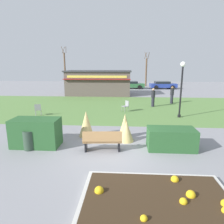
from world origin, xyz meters
The scene contains 21 objects.
ground_plane centered at (0.00, 0.00, 0.00)m, with size 80.00×80.00×0.00m, color gray.
lawn_patch centered at (0.00, 9.87, 0.00)m, with size 36.00×12.00×0.01m, color #5B8442.
flower_bed centered at (1.52, -3.22, 0.09)m, with size 4.21×2.57×0.32m.
park_bench centered at (-0.38, 0.09, 0.48)m, with size 1.73×0.65×0.95m.
hedge_left centered at (-3.52, 0.49, 0.66)m, with size 2.16×1.10×1.31m, color #28562B.
hedge_right centered at (2.69, 0.55, 0.48)m, with size 2.11×1.10×0.95m, color #28562B.
ornamental_grass_behind_left centered at (-1.44, 1.95, 0.69)m, with size 0.78×0.78×1.38m, color tan.
ornamental_grass_behind_right centered at (0.68, 1.37, 0.51)m, with size 0.75×0.75×1.02m, color tan.
ornamental_grass_behind_center centered at (0.60, 1.94, 0.63)m, with size 0.68×0.68×1.27m, color tan.
lamppost_mid centered at (4.56, 6.41, 2.51)m, with size 0.36×0.36×3.96m.
trash_bin centered at (-3.67, 0.07, 0.44)m, with size 0.52×0.52×0.88m, color #2D4233.
food_kiosk centered at (-2.79, 17.71, 1.55)m, with size 8.22×4.27×3.08m.
cafe_chair_west centered at (0.68, 8.05, 0.53)m, with size 0.62×0.62×0.89m.
cafe_chair_east centered at (-5.91, 6.21, 0.53)m, with size 0.56×0.56×0.89m.
person_strolling centered at (5.23, 11.99, 0.86)m, with size 0.34×0.34×1.69m.
person_standing centered at (3.15, 10.25, 0.86)m, with size 0.34×0.34×1.69m.
parked_car_west_slot centered at (-3.70, 25.08, 0.64)m, with size 4.24×2.14×1.20m.
parked_car_center_slot centered at (1.55, 25.08, 0.64)m, with size 4.26×2.17×1.20m.
parked_car_east_slot centered at (6.68, 25.07, 0.64)m, with size 4.32×2.29×1.20m.
tree_left_bg centered at (4.33, 28.99, 2.63)m, with size 0.91×0.96×5.99m.
tree_right_bg centered at (-10.41, 28.79, 3.12)m, with size 0.91×0.96×6.98m.
Camera 1 is at (0.58, -8.20, 3.70)m, focal length 32.41 mm.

